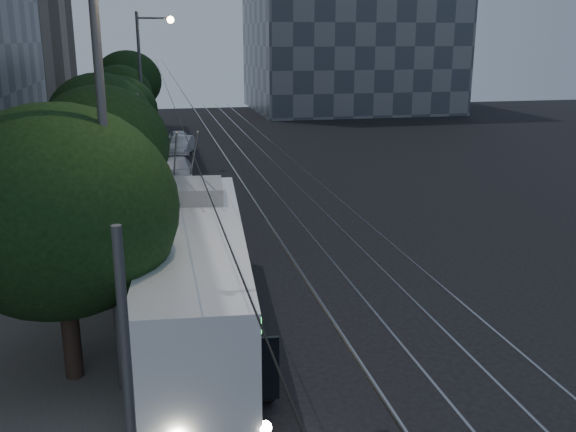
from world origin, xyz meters
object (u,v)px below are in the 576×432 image
(car_white_c, at_px, (182,145))
(car_white_b, at_px, (177,170))
(car_white_a, at_px, (179,193))
(streetlamp_far, at_px, (147,75))
(streetlamp_near, at_px, (123,114))
(trolleybus, at_px, (197,274))
(car_white_d, at_px, (180,139))
(pickup_silver, at_px, (186,194))

(car_white_c, bearing_deg, car_white_b, -80.56)
(car_white_a, xyz_separation_m, streetlamp_far, (-1.28, 10.61, 5.28))
(car_white_c, distance_m, streetlamp_near, 33.55)
(trolleybus, xyz_separation_m, car_white_b, (0.30, 20.50, -1.08))
(trolleybus, distance_m, car_white_d, 32.85)
(streetlamp_far, bearing_deg, pickup_silver, -81.81)
(car_white_a, relative_size, car_white_d, 1.01)
(car_white_b, bearing_deg, car_white_a, -87.87)
(pickup_silver, bearing_deg, car_white_a, 106.91)
(pickup_silver, height_order, car_white_c, pickup_silver)
(trolleybus, height_order, car_white_a, trolleybus)
(trolleybus, xyz_separation_m, car_white_a, (0.16, 14.73, -1.11))
(streetlamp_far, bearing_deg, car_white_b, -73.67)
(car_white_a, bearing_deg, streetlamp_far, 77.89)
(trolleybus, height_order, streetlamp_far, streetlamp_far)
(streetlamp_far, bearing_deg, streetlamp_near, -90.98)
(trolleybus, height_order, streetlamp_near, streetlamp_near)
(pickup_silver, height_order, streetlamp_far, streetlamp_far)
(car_white_d, bearing_deg, pickup_silver, -96.34)
(car_white_a, relative_size, car_white_c, 0.96)
(car_white_b, xyz_separation_m, streetlamp_far, (-1.42, 4.84, 5.26))
(streetlamp_near, bearing_deg, streetlamp_far, 89.02)
(trolleybus, bearing_deg, pickup_silver, 92.64)
(car_white_d, xyz_separation_m, streetlamp_near, (-2.67, -35.96, 6.09))
(car_white_c, bearing_deg, pickup_silver, -77.89)
(pickup_silver, bearing_deg, car_white_d, 77.51)
(car_white_a, height_order, car_white_b, car_white_b)
(car_white_d, bearing_deg, car_white_c, -94.61)
(car_white_a, height_order, car_white_d, car_white_a)
(trolleybus, relative_size, car_white_b, 2.80)
(pickup_silver, xyz_separation_m, streetlamp_near, (-2.10, -17.24, 6.00))
(pickup_silver, bearing_deg, streetlamp_far, 87.43)
(car_white_c, bearing_deg, trolleybus, -77.86)
(car_white_a, relative_size, streetlamp_far, 0.38)
(streetlamp_near, bearing_deg, pickup_silver, 83.04)
(pickup_silver, bearing_deg, trolleybus, -102.77)
(pickup_silver, distance_m, streetlamp_near, 18.38)
(pickup_silver, distance_m, streetlamp_far, 12.49)
(car_white_d, bearing_deg, car_white_b, -98.17)
(car_white_d, height_order, streetlamp_near, streetlamp_near)
(pickup_silver, xyz_separation_m, car_white_a, (-0.34, 0.64, -0.08))
(streetlamp_far, bearing_deg, car_white_a, -83.11)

